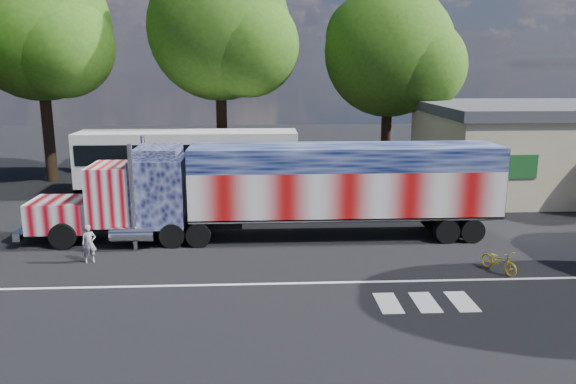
{
  "coord_description": "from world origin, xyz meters",
  "views": [
    {
      "loc": [
        -1.27,
        -21.28,
        7.44
      ],
      "look_at": [
        0.0,
        3.0,
        1.9
      ],
      "focal_mm": 35.0,
      "sensor_mm": 36.0,
      "label": 1
    }
  ],
  "objects_px": {
    "tree_n_mid": "(222,29)",
    "tree_ne_a": "(392,52)",
    "coach_bus": "(189,162)",
    "bicycle": "(499,261)",
    "semi_truck": "(286,188)",
    "tree_nw_a": "(41,30)",
    "woman": "(89,244)"
  },
  "relations": [
    {
      "from": "woman",
      "to": "tree_nw_a",
      "type": "relative_size",
      "value": 0.11
    },
    {
      "from": "tree_ne_a",
      "to": "bicycle",
      "type": "bearing_deg",
      "value": -90.79
    },
    {
      "from": "coach_bus",
      "to": "tree_nw_a",
      "type": "bearing_deg",
      "value": 155.99
    },
    {
      "from": "woman",
      "to": "bicycle",
      "type": "bearing_deg",
      "value": -30.33
    },
    {
      "from": "semi_truck",
      "to": "tree_nw_a",
      "type": "distance_m",
      "value": 20.79
    },
    {
      "from": "semi_truck",
      "to": "woman",
      "type": "xyz_separation_m",
      "value": [
        -7.71,
        -2.79,
        -1.5
      ]
    },
    {
      "from": "bicycle",
      "to": "tree_n_mid",
      "type": "relative_size",
      "value": 0.11
    },
    {
      "from": "semi_truck",
      "to": "tree_ne_a",
      "type": "bearing_deg",
      "value": 62.16
    },
    {
      "from": "coach_bus",
      "to": "tree_ne_a",
      "type": "height_order",
      "value": "tree_ne_a"
    },
    {
      "from": "bicycle",
      "to": "tree_ne_a",
      "type": "relative_size",
      "value": 0.13
    },
    {
      "from": "woman",
      "to": "bicycle",
      "type": "xyz_separation_m",
      "value": [
        15.28,
        -1.84,
        -0.33
      ]
    },
    {
      "from": "coach_bus",
      "to": "woman",
      "type": "xyz_separation_m",
      "value": [
        -2.44,
        -11.67,
        -1.16
      ]
    },
    {
      "from": "tree_n_mid",
      "to": "tree_ne_a",
      "type": "bearing_deg",
      "value": 6.48
    },
    {
      "from": "tree_ne_a",
      "to": "tree_n_mid",
      "type": "bearing_deg",
      "value": -173.52
    },
    {
      "from": "coach_bus",
      "to": "tree_nw_a",
      "type": "distance_m",
      "value": 12.67
    },
    {
      "from": "semi_truck",
      "to": "woman",
      "type": "bearing_deg",
      "value": -160.13
    },
    {
      "from": "bicycle",
      "to": "tree_nw_a",
      "type": "relative_size",
      "value": 0.11
    },
    {
      "from": "tree_n_mid",
      "to": "tree_nw_a",
      "type": "bearing_deg",
      "value": -177.03
    },
    {
      "from": "semi_truck",
      "to": "tree_n_mid",
      "type": "xyz_separation_m",
      "value": [
        -3.44,
        13.57,
        7.36
      ]
    },
    {
      "from": "semi_truck",
      "to": "bicycle",
      "type": "xyz_separation_m",
      "value": [
        7.57,
        -4.63,
        -1.83
      ]
    },
    {
      "from": "coach_bus",
      "to": "tree_nw_a",
      "type": "height_order",
      "value": "tree_nw_a"
    },
    {
      "from": "bicycle",
      "to": "tree_ne_a",
      "type": "distance_m",
      "value": 20.99
    },
    {
      "from": "coach_bus",
      "to": "semi_truck",
      "type": "bearing_deg",
      "value": -59.3
    },
    {
      "from": "semi_truck",
      "to": "woman",
      "type": "height_order",
      "value": "semi_truck"
    },
    {
      "from": "coach_bus",
      "to": "bicycle",
      "type": "bearing_deg",
      "value": -46.44
    },
    {
      "from": "semi_truck",
      "to": "tree_n_mid",
      "type": "relative_size",
      "value": 1.44
    },
    {
      "from": "woman",
      "to": "tree_ne_a",
      "type": "relative_size",
      "value": 0.12
    },
    {
      "from": "tree_n_mid",
      "to": "tree_nw_a",
      "type": "xyz_separation_m",
      "value": [
        -11.07,
        -0.57,
        -0.07
      ]
    },
    {
      "from": "coach_bus",
      "to": "bicycle",
      "type": "xyz_separation_m",
      "value": [
        12.84,
        -13.51,
        -1.48
      ]
    },
    {
      "from": "tree_nw_a",
      "to": "tree_n_mid",
      "type": "bearing_deg",
      "value": 2.97
    },
    {
      "from": "woman",
      "to": "tree_n_mid",
      "type": "distance_m",
      "value": 19.08
    },
    {
      "from": "tree_n_mid",
      "to": "tree_nw_a",
      "type": "distance_m",
      "value": 11.09
    }
  ]
}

